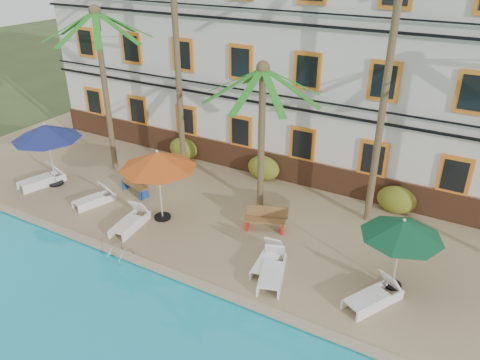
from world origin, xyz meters
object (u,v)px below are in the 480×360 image
Objects in this scene: lounger_e at (272,269)px; palm_d at (391,50)px; palm_a at (102,68)px; lounger_f at (374,295)px; bench_right at (265,218)px; umbrella_blue at (46,132)px; bench_left at (136,183)px; umbrella_green at (403,229)px; lounger_a at (42,178)px; pool_ladder at (121,257)px; lounger_c at (130,221)px; umbrella_red at (158,160)px; palm_b at (176,35)px; lounger_b at (95,198)px; palm_c at (262,114)px; lounger_d at (268,259)px.

palm_d is at bearing 71.88° from lounger_e.
lounger_e is at bearing -19.89° from palm_a.
lounger_f is 5.01m from bench_right.
umbrella_blue reaches higher than bench_left.
umbrella_green reaches higher than lounger_a.
pool_ladder is (-8.04, -1.96, -0.29)m from lounger_f.
palm_a is at bearing 138.93° from lounger_c.
umbrella_red reaches higher than lounger_f.
lounger_e is at bearing -34.71° from palm_b.
umbrella_green reaches higher than lounger_e.
palm_d is 12.46m from lounger_b.
palm_b reaches higher than lounger_a.
palm_a is 13.88m from umbrella_green.
palm_d is 11.20m from bench_left.
umbrella_red is 8.70m from umbrella_green.
pool_ladder is at bearing -33.15° from lounger_b.
palm_c is at bearing -11.14° from palm_b.
lounger_f is at bearing -105.67° from umbrella_green.
lounger_d is (6.47, -4.29, -5.90)m from palm_b.
umbrella_red is 1.18× the size of umbrella_green.
lounger_c is at bearing -53.98° from bench_left.
lounger_d is 2.23m from bench_right.
umbrella_green is at bearing 3.90° from lounger_b.
lounger_b is at bearing -165.95° from bench_right.
lounger_d is at bearing -18.20° from palm_a.
umbrella_green is 1.55× the size of bench_left.
palm_a is at bearing -173.49° from palm_d.
palm_c is at bearing -165.25° from palm_d.
palm_c is 9.22m from umbrella_blue.
lounger_e reaches higher than lounger_b.
lounger_a reaches higher than lounger_d.
pool_ladder is (-3.44, -3.96, -0.47)m from bench_right.
palm_a is 4.64× the size of bench_left.
bench_right is (10.09, 1.63, 0.17)m from lounger_a.
umbrella_red reaches higher than bench_right.
lounger_d is (2.08, -3.42, -3.59)m from palm_c.
palm_a is 7.08m from lounger_c.
bench_left is at bearing 17.83° from umbrella_blue.
palm_c reaches higher than lounger_d.
lounger_a is (-4.71, -3.99, -5.87)m from palm_b.
palm_b is 7.62m from lounger_c.
lounger_a reaches higher than lounger_c.
lounger_a is 1.07× the size of lounger_c.
palm_c is 2.93× the size of lounger_f.
lounger_b is 0.97× the size of lounger_d.
umbrella_red is 5.39m from lounger_d.
umbrella_blue is at bearing 174.53° from lounger_e.
lounger_d is at bearing 178.94° from lounger_f.
palm_d is 4.96× the size of lounger_a.
palm_b is 9.04m from pool_ladder.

